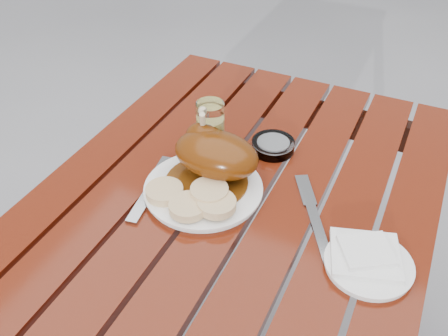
# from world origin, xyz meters

# --- Properties ---
(table) EXTENTS (0.80, 1.20, 0.75)m
(table) POSITION_xyz_m (0.00, 0.00, 0.38)
(table) COLOR #621E0B
(table) RESTS_ON ground
(dinner_plate) EXTENTS (0.33, 0.33, 0.02)m
(dinner_plate) POSITION_xyz_m (-0.06, 0.03, 0.76)
(dinner_plate) COLOR white
(dinner_plate) RESTS_ON table
(roast_duck) EXTENTS (0.19, 0.19, 0.14)m
(roast_duck) POSITION_xyz_m (-0.06, 0.08, 0.82)
(roast_duck) COLOR #572B09
(roast_duck) RESTS_ON dinner_plate
(bread_dumplings) EXTENTS (0.20, 0.13, 0.03)m
(bread_dumplings) POSITION_xyz_m (-0.06, -0.02, 0.78)
(bread_dumplings) COLOR #DCBD86
(bread_dumplings) RESTS_ON dinner_plate
(wine_glass) EXTENTS (0.07, 0.07, 0.15)m
(wine_glass) POSITION_xyz_m (-0.10, 0.14, 0.83)
(wine_glass) COLOR #E8D869
(wine_glass) RESTS_ON table
(side_plate) EXTENTS (0.17, 0.17, 0.01)m
(side_plate) POSITION_xyz_m (0.30, -0.02, 0.76)
(side_plate) COLOR white
(side_plate) RESTS_ON table
(napkin) EXTENTS (0.15, 0.15, 0.01)m
(napkin) POSITION_xyz_m (0.29, -0.01, 0.77)
(napkin) COLOR white
(napkin) RESTS_ON side_plate
(ashtray) EXTENTS (0.13, 0.13, 0.03)m
(ashtray) POSITION_xyz_m (0.02, 0.24, 0.76)
(ashtray) COLOR #B2B7BC
(ashtray) RESTS_ON table
(fork) EXTENTS (0.05, 0.20, 0.01)m
(fork) POSITION_xyz_m (-0.17, -0.02, 0.75)
(fork) COLOR gray
(fork) RESTS_ON table
(knife) EXTENTS (0.12, 0.20, 0.01)m
(knife) POSITION_xyz_m (0.18, 0.04, 0.75)
(knife) COLOR gray
(knife) RESTS_ON table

